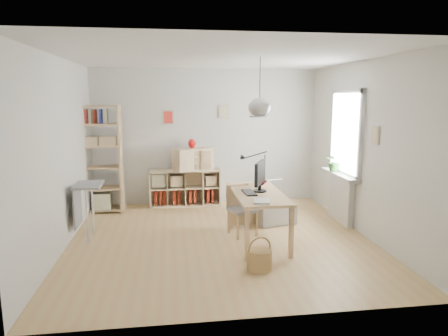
{
  "coord_description": "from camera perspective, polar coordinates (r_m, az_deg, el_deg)",
  "views": [
    {
      "loc": [
        -0.72,
        -5.77,
        2.14
      ],
      "look_at": [
        0.1,
        0.3,
        1.05
      ],
      "focal_mm": 32.0,
      "sensor_mm": 36.0,
      "label": 1
    }
  ],
  "objects": [
    {
      "name": "room_shell",
      "position": [
        5.77,
        5.1,
        8.66
      ],
      "size": [
        4.5,
        4.5,
        4.5
      ],
      "color": "white",
      "rests_on": "ground"
    },
    {
      "name": "tall_bookshelf",
      "position": [
        7.76,
        -17.4,
        1.82
      ],
      "size": [
        0.8,
        0.38,
        2.0
      ],
      "color": "tan",
      "rests_on": "ground"
    },
    {
      "name": "task_lamp",
      "position": [
        6.45,
        4.03,
        0.67
      ],
      "size": [
        0.47,
        0.17,
        0.5
      ],
      "color": "black",
      "rests_on": "desk"
    },
    {
      "name": "windowsill",
      "position": [
        7.11,
        16.19,
        -0.94
      ],
      "size": [
        0.22,
        1.2,
        0.06
      ],
      "primitive_type": "cube",
      "color": "silver",
      "rests_on": "radiator"
    },
    {
      "name": "red_vase",
      "position": [
        7.88,
        -4.61,
        3.5
      ],
      "size": [
        0.15,
        0.15,
        0.18
      ],
      "primitive_type": "ellipsoid",
      "color": "#AC0E0E",
      "rests_on": "drawer_chest"
    },
    {
      "name": "monitor",
      "position": [
        5.95,
        5.14,
        -0.96
      ],
      "size": [
        0.26,
        0.49,
        0.45
      ],
      "rotation": [
        0.0,
        0.0,
        -0.43
      ],
      "color": "black",
      "rests_on": "desk"
    },
    {
      "name": "storage_chest",
      "position": [
        7.0,
        6.96,
        -5.85
      ],
      "size": [
        0.82,
        0.88,
        0.69
      ],
      "rotation": [
        0.0,
        0.0,
        0.25
      ],
      "color": "beige",
      "rests_on": "ground"
    },
    {
      "name": "keyboard",
      "position": [
        5.88,
        3.61,
        -3.5
      ],
      "size": [
        0.17,
        0.41,
        0.02
      ],
      "primitive_type": "cube",
      "rotation": [
        0.0,
        0.0,
        0.05
      ],
      "color": "black",
      "rests_on": "desk"
    },
    {
      "name": "paper_tray",
      "position": [
        5.4,
        5.41,
        -4.74
      ],
      "size": [
        0.26,
        0.3,
        0.03
      ],
      "primitive_type": "cube",
      "rotation": [
        0.0,
        0.0,
        -0.23
      ],
      "color": "silver",
      "rests_on": "desk"
    },
    {
      "name": "ground",
      "position": [
        6.2,
        -0.55,
        -10.11
      ],
      "size": [
        4.5,
        4.5,
        0.0
      ],
      "primitive_type": "plane",
      "color": "tan",
      "rests_on": "ground"
    },
    {
      "name": "wicker_basket",
      "position": [
        5.15,
        5.09,
        -12.81
      ],
      "size": [
        0.31,
        0.31,
        0.43
      ],
      "rotation": [
        0.0,
        0.0,
        0.26
      ],
      "color": "#AE894E",
      "rests_on": "ground"
    },
    {
      "name": "side_table",
      "position": [
        6.43,
        -19.33,
        -3.72
      ],
      "size": [
        0.4,
        0.55,
        0.85
      ],
      "color": "gray",
      "rests_on": "ground"
    },
    {
      "name": "radiator",
      "position": [
        7.22,
        16.38,
        -4.28
      ],
      "size": [
        0.1,
        0.8,
        0.8
      ],
      "primitive_type": "cube",
      "color": "silver",
      "rests_on": "ground"
    },
    {
      "name": "window_unit",
      "position": [
        7.05,
        17.11,
        4.84
      ],
      "size": [
        0.07,
        1.16,
        1.46
      ],
      "color": "white",
      "rests_on": "ground"
    },
    {
      "name": "drawer_chest",
      "position": [
        7.92,
        -4.44,
        1.3
      ],
      "size": [
        0.83,
        0.63,
        0.43
      ],
      "primitive_type": "cube",
      "rotation": [
        0.0,
        0.0,
        0.43
      ],
      "color": "beige",
      "rests_on": "cube_shelf"
    },
    {
      "name": "cube_shelf",
      "position": [
        8.07,
        -5.74,
        -3.16
      ],
      "size": [
        1.4,
        0.38,
        0.72
      ],
      "color": "beige",
      "rests_on": "ground"
    },
    {
      "name": "chair",
      "position": [
        6.3,
        2.42,
        -5.51
      ],
      "size": [
        0.48,
        0.48,
        0.78
      ],
      "rotation": [
        0.0,
        0.0,
        0.31
      ],
      "color": "gray",
      "rests_on": "ground"
    },
    {
      "name": "yarn_ball",
      "position": [
        6.39,
        5.29,
        -1.84
      ],
      "size": [
        0.15,
        0.15,
        0.15
      ],
      "primitive_type": "sphere",
      "color": "#4A0912",
      "rests_on": "desk"
    },
    {
      "name": "desk",
      "position": [
        5.95,
        4.89,
        -4.38
      ],
      "size": [
        0.7,
        1.5,
        0.75
      ],
      "color": "tan",
      "rests_on": "ground"
    },
    {
      "name": "potted_plant",
      "position": [
        7.23,
        15.55,
        0.94
      ],
      "size": [
        0.4,
        0.37,
        0.36
      ],
      "primitive_type": "imported",
      "rotation": [
        0.0,
        0.0,
        0.36
      ],
      "color": "#2A6024",
      "rests_on": "windowsill"
    }
  ]
}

